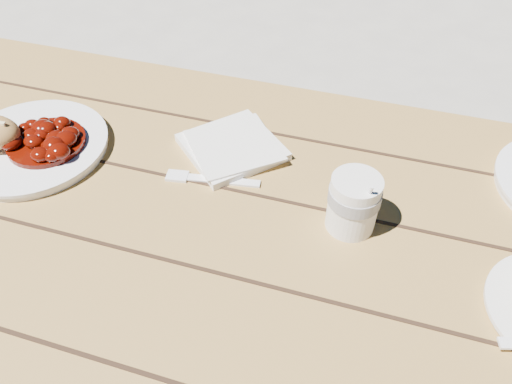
# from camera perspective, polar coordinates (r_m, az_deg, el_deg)

# --- Properties ---
(picnic_table) EXTENTS (2.00, 1.55, 0.75)m
(picnic_table) POSITION_cam_1_polar(r_m,az_deg,el_deg) (0.90, -8.91, -9.56)
(picnic_table) COLOR olive
(picnic_table) RESTS_ON ground
(main_plate) EXTENTS (0.25, 0.25, 0.02)m
(main_plate) POSITION_cam_1_polar(r_m,az_deg,el_deg) (0.95, -24.22, 4.72)
(main_plate) COLOR white
(main_plate) RESTS_ON picnic_table
(goulash_stew) EXTENTS (0.13, 0.13, 0.04)m
(goulash_stew) POSITION_cam_1_polar(r_m,az_deg,el_deg) (0.92, -23.09, 6.00)
(goulash_stew) COLOR #520B02
(goulash_stew) RESTS_ON main_plate
(coffee_cup) EXTENTS (0.07, 0.07, 0.09)m
(coffee_cup) POSITION_cam_1_polar(r_m,az_deg,el_deg) (0.73, 11.05, -1.28)
(coffee_cup) COLOR white
(coffee_cup) RESTS_ON picnic_table
(napkin_stack) EXTENTS (0.21, 0.21, 0.01)m
(napkin_stack) POSITION_cam_1_polar(r_m,az_deg,el_deg) (0.87, -2.74, 5.15)
(napkin_stack) COLOR white
(napkin_stack) RESTS_ON picnic_table
(fork_table) EXTENTS (0.16, 0.05, 0.00)m
(fork_table) POSITION_cam_1_polar(r_m,az_deg,el_deg) (0.81, -3.90, 1.34)
(fork_table) COLOR white
(fork_table) RESTS_ON picnic_table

